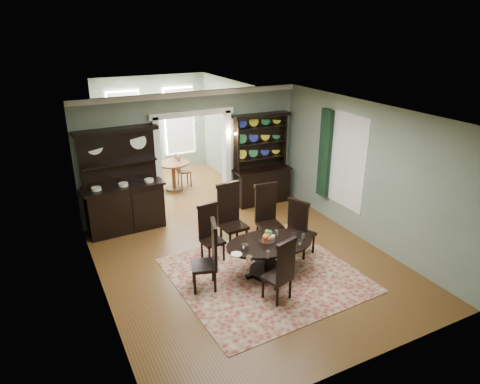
# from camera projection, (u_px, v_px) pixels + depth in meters

# --- Properties ---
(room) EXTENTS (5.51, 6.01, 3.01)m
(room) POSITION_uv_depth(u_px,v_px,m) (250.00, 191.00, 7.91)
(room) COLOR brown
(room) RESTS_ON ground
(parlor) EXTENTS (3.51, 3.50, 3.01)m
(parlor) POSITION_uv_depth(u_px,v_px,m) (162.00, 131.00, 12.48)
(parlor) COLOR brown
(parlor) RESTS_ON ground
(doorway_trim) EXTENTS (2.08, 0.25, 2.57)m
(doorway_trim) POSITION_uv_depth(u_px,v_px,m) (193.00, 149.00, 10.34)
(doorway_trim) COLOR silver
(doorway_trim) RESTS_ON floor
(right_window) EXTENTS (0.15, 1.47, 2.12)m
(right_window) POSITION_uv_depth(u_px,v_px,m) (336.00, 157.00, 9.76)
(right_window) COLOR white
(right_window) RESTS_ON wall_right
(wall_sconce) EXTENTS (0.27, 0.21, 0.21)m
(wall_sconce) POSITION_uv_depth(u_px,v_px,m) (231.00, 135.00, 10.51)
(wall_sconce) COLOR gold
(wall_sconce) RESTS_ON back_wall_right
(rug) EXTENTS (3.42, 3.29, 0.01)m
(rug) POSITION_uv_depth(u_px,v_px,m) (265.00, 275.00, 8.14)
(rug) COLOR maroon
(rug) RESTS_ON floor
(dining_table) EXTENTS (1.79, 1.72, 0.67)m
(dining_table) POSITION_uv_depth(u_px,v_px,m) (270.00, 252.00, 8.04)
(dining_table) COLOR black
(dining_table) RESTS_ON rug
(centerpiece) EXTENTS (1.54, 0.99, 0.25)m
(centerpiece) POSITION_uv_depth(u_px,v_px,m) (267.00, 239.00, 7.94)
(centerpiece) COLOR white
(centerpiece) RESTS_ON dining_table
(chair_far_left) EXTENTS (0.47, 0.45, 1.17)m
(chair_far_left) POSITION_uv_depth(u_px,v_px,m) (210.00, 230.00, 8.52)
(chair_far_left) COLOR black
(chair_far_left) RESTS_ON rug
(chair_far_mid) EXTENTS (0.56, 0.53, 1.42)m
(chair_far_mid) POSITION_uv_depth(u_px,v_px,m) (231.00, 214.00, 8.94)
(chair_far_mid) COLOR black
(chair_far_mid) RESTS_ON rug
(chair_far_right) EXTENTS (0.54, 0.52, 1.36)m
(chair_far_right) POSITION_uv_depth(u_px,v_px,m) (267.00, 213.00, 9.05)
(chair_far_right) COLOR black
(chair_far_right) RESTS_ON rug
(chair_end_left) EXTENTS (0.57, 0.59, 1.29)m
(chair_end_left) POSITION_uv_depth(u_px,v_px,m) (210.00, 254.00, 7.52)
(chair_end_left) COLOR black
(chair_end_left) RESTS_ON rug
(chair_end_right) EXTENTS (0.59, 0.60, 1.27)m
(chair_end_right) POSITION_uv_depth(u_px,v_px,m) (300.00, 227.00, 8.57)
(chair_end_right) COLOR black
(chair_end_right) RESTS_ON rug
(chair_near) EXTENTS (0.55, 0.53, 1.20)m
(chair_near) POSITION_uv_depth(u_px,v_px,m) (282.00, 269.00, 7.16)
(chair_near) COLOR black
(chair_near) RESTS_ON rug
(sideboard) EXTENTS (1.82, 0.70, 2.36)m
(sideboard) POSITION_uv_depth(u_px,v_px,m) (124.00, 196.00, 9.65)
(sideboard) COLOR black
(sideboard) RESTS_ON floor
(welsh_dresser) EXTENTS (1.52, 0.60, 2.35)m
(welsh_dresser) POSITION_uv_depth(u_px,v_px,m) (261.00, 171.00, 11.16)
(welsh_dresser) COLOR black
(welsh_dresser) RESTS_ON floor
(parlor_table) EXTENTS (0.89, 0.89, 0.82)m
(parlor_table) POSITION_uv_depth(u_px,v_px,m) (173.00, 172.00, 12.06)
(parlor_table) COLOR brown
(parlor_table) RESTS_ON parlor_floor
(parlor_chair_left) EXTENTS (0.47, 0.46, 1.03)m
(parlor_chair_left) POSITION_uv_depth(u_px,v_px,m) (157.00, 173.00, 11.92)
(parlor_chair_left) COLOR brown
(parlor_chair_left) RESTS_ON parlor_floor
(parlor_chair_right) EXTENTS (0.41, 0.41, 0.97)m
(parlor_chair_right) POSITION_uv_depth(u_px,v_px,m) (182.00, 169.00, 12.32)
(parlor_chair_right) COLOR brown
(parlor_chair_right) RESTS_ON parlor_floor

